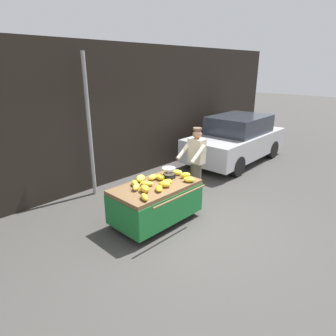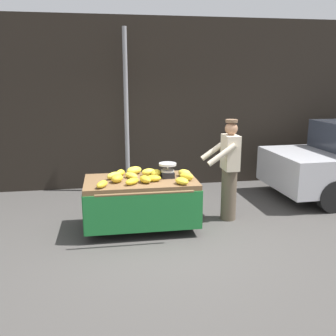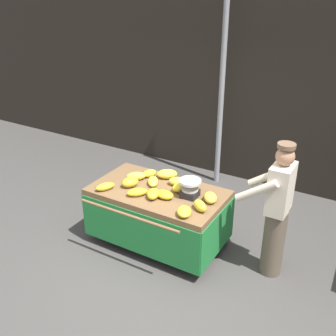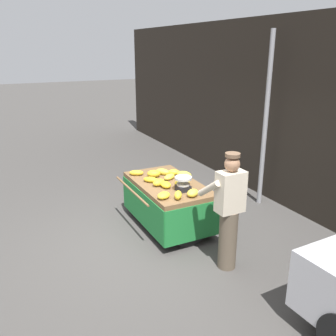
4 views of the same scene
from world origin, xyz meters
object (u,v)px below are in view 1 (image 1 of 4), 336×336
at_px(banana_bunch_12, 167,182).
at_px(banana_bunch_7, 185,175).
at_px(weighing_scale, 169,173).
at_px(banana_bunch_0, 159,188).
at_px(street_pole, 89,128).
at_px(banana_bunch_11, 153,177).
at_px(banana_bunch_6, 136,187).
at_px(banana_bunch_9, 189,179).
at_px(banana_bunch_8, 165,184).
at_px(parked_car, 236,139).
at_px(banana_bunch_10, 135,183).
at_px(banana_bunch_3, 145,189).
at_px(banana_bunch_1, 147,183).
at_px(banana_bunch_5, 177,172).
at_px(vendor_person, 196,163).
at_px(banana_bunch_13, 141,178).
at_px(banana_cart, 156,195).
at_px(banana_bunch_4, 161,177).
at_px(banana_bunch_2, 144,197).

bearing_deg(banana_bunch_12, banana_bunch_7, -4.29).
bearing_deg(weighing_scale, banana_bunch_0, -152.06).
height_order(street_pole, banana_bunch_11, street_pole).
xyz_separation_m(banana_bunch_6, banana_bunch_9, (1.00, -0.47, -0.01)).
distance_m(banana_bunch_8, banana_bunch_12, 0.14).
xyz_separation_m(banana_bunch_0, parked_car, (4.85, 1.30, -0.12)).
height_order(banana_bunch_6, banana_bunch_7, banana_bunch_7).
bearing_deg(banana_bunch_10, banana_bunch_3, -99.93).
bearing_deg(banana_bunch_9, banana_bunch_6, 154.95).
bearing_deg(banana_bunch_1, street_pole, 88.43).
bearing_deg(banana_bunch_5, banana_bunch_0, -159.12).
distance_m(vendor_person, parked_car, 3.31).
bearing_deg(weighing_scale, street_pole, 104.11).
bearing_deg(banana_bunch_13, banana_bunch_5, -20.03).
height_order(banana_bunch_6, vendor_person, vendor_person).
height_order(banana_bunch_5, banana_bunch_9, banana_bunch_5).
bearing_deg(street_pole, banana_bunch_0, -91.59).
bearing_deg(banana_cart, weighing_scale, 7.93).
height_order(banana_bunch_0, banana_bunch_3, banana_bunch_3).
xyz_separation_m(banana_bunch_6, banana_bunch_8, (0.46, -0.30, -0.00)).
height_order(banana_bunch_4, banana_bunch_8, banana_bunch_4).
height_order(banana_bunch_13, parked_car, parked_car).
bearing_deg(weighing_scale, banana_bunch_6, 177.17).
xyz_separation_m(banana_cart, banana_bunch_8, (0.05, -0.20, 0.28)).
relative_size(banana_bunch_3, banana_bunch_9, 1.00).
bearing_deg(weighing_scale, banana_cart, -172.07).
height_order(banana_bunch_8, banana_bunch_9, banana_bunch_8).
height_order(weighing_scale, banana_bunch_4, weighing_scale).
xyz_separation_m(banana_bunch_2, banana_bunch_5, (1.30, 0.42, 0.01)).
height_order(banana_bunch_0, banana_bunch_5, banana_bunch_5).
height_order(street_pole, banana_bunch_3, street_pole).
distance_m(banana_bunch_4, banana_bunch_6, 0.67).
bearing_deg(banana_bunch_8, banana_bunch_12, 26.81).
xyz_separation_m(banana_bunch_11, parked_car, (4.55, 0.80, -0.13)).
distance_m(banana_bunch_0, banana_bunch_10, 0.55).
xyz_separation_m(street_pole, parked_car, (4.78, -1.09, -0.93)).
xyz_separation_m(banana_bunch_8, parked_car, (4.65, 1.24, -0.13)).
bearing_deg(banana_bunch_13, banana_bunch_8, -77.33).
bearing_deg(street_pole, weighing_scale, -75.89).
bearing_deg(street_pole, banana_bunch_4, -80.26).
height_order(banana_bunch_7, banana_bunch_10, banana_bunch_7).
bearing_deg(banana_bunch_0, banana_bunch_7, 5.52).
bearing_deg(street_pole, banana_bunch_9, -75.01).
bearing_deg(parked_car, banana_bunch_6, -169.51).
bearing_deg(banana_bunch_0, vendor_person, 15.14).
relative_size(banana_bunch_8, parked_car, 0.06).
height_order(weighing_scale, parked_car, parked_car).
xyz_separation_m(banana_bunch_3, banana_bunch_5, (1.08, 0.17, -0.01)).
bearing_deg(street_pole, banana_bunch_13, -89.65).
bearing_deg(vendor_person, banana_bunch_9, -148.60).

